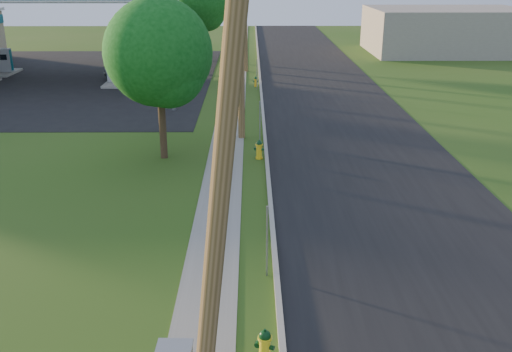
% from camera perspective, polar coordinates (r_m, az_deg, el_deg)
% --- Properties ---
extents(road, '(8.00, 120.00, 0.02)m').
position_cam_1_polar(road, '(21.05, 12.30, -1.61)').
color(road, black).
rests_on(road, ground).
extents(curb, '(0.15, 120.00, 0.15)m').
position_cam_1_polar(curb, '(20.52, 1.35, -1.52)').
color(curb, '#9A978D').
rests_on(curb, ground).
extents(sidewalk, '(1.50, 120.00, 0.03)m').
position_cam_1_polar(sidewalk, '(20.56, -3.54, -1.69)').
color(sidewalk, gray).
rests_on(sidewalk, ground).
extents(forecourt, '(26.00, 28.00, 0.02)m').
position_cam_1_polar(forecourt, '(44.65, -21.58, 9.02)').
color(forecourt, black).
rests_on(forecourt, ground).
extents(utility_pole_near, '(1.40, 0.32, 9.48)m').
position_cam_1_polar(utility_pole_near, '(8.55, -3.47, 0.38)').
color(utility_pole_near, brown).
rests_on(utility_pole_near, ground).
extents(utility_pole_mid, '(1.40, 0.32, 9.80)m').
position_cam_1_polar(utility_pole_mid, '(26.18, -1.54, 14.29)').
color(utility_pole_mid, brown).
rests_on(utility_pole_mid, ground).
extents(utility_pole_far, '(1.40, 0.32, 9.50)m').
position_cam_1_polar(utility_pole_far, '(44.12, -1.15, 16.57)').
color(utility_pole_far, brown).
rests_on(utility_pole_far, ground).
extents(sign_post_near, '(0.05, 0.04, 2.00)m').
position_cam_1_polar(sign_post_near, '(14.84, 1.11, -6.56)').
color(sign_post_near, gray).
rests_on(sign_post_near, ground).
extents(sign_post_mid, '(0.05, 0.04, 2.00)m').
position_cam_1_polar(sign_post_mid, '(25.92, 0.39, 5.34)').
color(sign_post_mid, gray).
rests_on(sign_post_mid, ground).
extents(sign_post_far, '(0.05, 0.04, 2.00)m').
position_cam_1_polar(sign_post_far, '(37.83, 0.10, 10.13)').
color(sign_post_far, gray).
rests_on(sign_post_far, ground).
extents(fuel_pump_ne, '(1.20, 3.20, 1.90)m').
position_cam_1_polar(fuel_pump_ne, '(40.73, -13.99, 9.88)').
color(fuel_pump_ne, '#9A978D').
rests_on(fuel_pump_ne, ground).
extents(fuel_pump_sw, '(1.20, 3.20, 1.90)m').
position_cam_1_polar(fuel_pump_sw, '(47.29, -23.73, 10.17)').
color(fuel_pump_sw, '#9A978D').
rests_on(fuel_pump_sw, ground).
extents(fuel_pump_se, '(1.20, 3.20, 1.90)m').
position_cam_1_polar(fuel_pump_se, '(44.58, -12.85, 10.84)').
color(fuel_pump_se, '#9A978D').
rests_on(fuel_pump_se, ground).
extents(price_pylon, '(0.34, 2.04, 6.85)m').
position_cam_1_polar(price_pylon, '(31.91, -8.69, 16.03)').
color(price_pylon, gray).
rests_on(price_pylon, ground).
extents(distant_building, '(14.00, 10.00, 4.00)m').
position_cam_1_polar(distant_building, '(57.28, 18.50, 13.63)').
color(distant_building, gray).
rests_on(distant_building, ground).
extents(tree_verge, '(4.37, 4.37, 6.62)m').
position_cam_1_polar(tree_verge, '(23.57, -9.51, 11.65)').
color(tree_verge, '#3A261A').
rests_on(tree_verge, ground).
extents(tree_lot, '(4.77, 4.77, 7.23)m').
position_cam_1_polar(tree_lot, '(49.75, -5.38, 16.75)').
color(tree_lot, '#3A261A').
rests_on(tree_lot, ground).
extents(hydrant_near, '(0.41, 0.37, 0.81)m').
position_cam_1_polar(hydrant_near, '(12.16, 0.88, -16.68)').
color(hydrant_near, yellow).
rests_on(hydrant_near, ground).
extents(hydrant_mid, '(0.43, 0.39, 0.84)m').
position_cam_1_polar(hydrant_mid, '(24.06, 0.31, 2.68)').
color(hydrant_mid, yellow).
rests_on(hydrant_mid, ground).
extents(hydrant_far, '(0.35, 0.31, 0.67)m').
position_cam_1_polar(hydrant_far, '(38.90, -0.02, 9.41)').
color(hydrant_far, yellow).
rests_on(hydrant_far, ground).
extents(car_silver, '(4.05, 2.02, 1.33)m').
position_cam_1_polar(car_silver, '(42.81, -12.30, 10.42)').
color(car_silver, '#A2A4AA').
rests_on(car_silver, ground).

